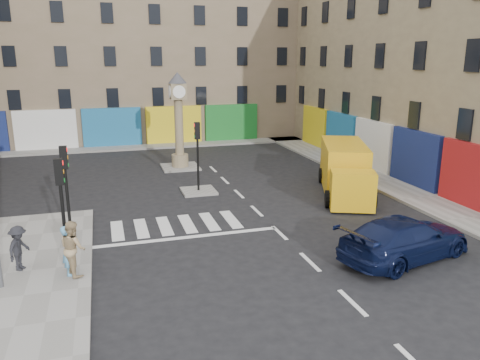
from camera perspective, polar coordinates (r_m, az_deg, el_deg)
name	(u,v)px	position (r m, az deg, el deg)	size (l,w,h in m)	color
ground	(289,242)	(18.88, 5.95, -7.49)	(120.00, 120.00, 0.00)	black
sidewalk_right	(354,170)	(31.18, 13.78, 1.25)	(2.60, 30.00, 0.15)	gray
sidewalk_far	(139,147)	(39.05, -12.19, 4.01)	(32.00, 2.40, 0.15)	gray
island_near	(199,191)	(25.58, -5.07, -1.34)	(1.80, 1.80, 0.12)	gray
island_far	(180,167)	(31.30, -7.29, 1.58)	(2.40, 2.40, 0.12)	gray
building_right	(449,43)	(34.03, 24.18, 14.98)	(10.00, 30.00, 16.00)	#938360
building_far	(128,41)	(44.22, -13.45, 16.14)	(32.00, 10.00, 17.00)	#7D6853
traffic_light_left_near	(61,194)	(16.98, -20.97, -1.62)	(0.28, 0.22, 3.70)	black
traffic_light_left_far	(66,177)	(19.30, -20.50, 0.31)	(0.28, 0.22, 3.70)	black
traffic_light_island	(198,145)	(25.00, -5.20, 4.24)	(0.28, 0.22, 3.70)	black
clock_pillar	(179,114)	(30.69, -7.50, 7.93)	(1.20, 1.20, 6.10)	#938360
navy_sedan	(405,238)	(18.02, 19.48, -6.73)	(2.20, 5.40, 1.57)	black
yellow_van	(345,170)	(25.71, 12.67, 1.25)	(4.64, 7.37, 2.59)	gold
pedestrian_blue	(69,250)	(16.47, -20.18, -8.03)	(0.62, 0.40, 1.69)	#589CCA
pedestrian_tan	(73,248)	(16.37, -19.68, -7.81)	(0.90, 0.70, 1.86)	tan
pedestrian_dark	(19,248)	(17.46, -25.36, -7.52)	(1.00, 0.58, 1.55)	black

